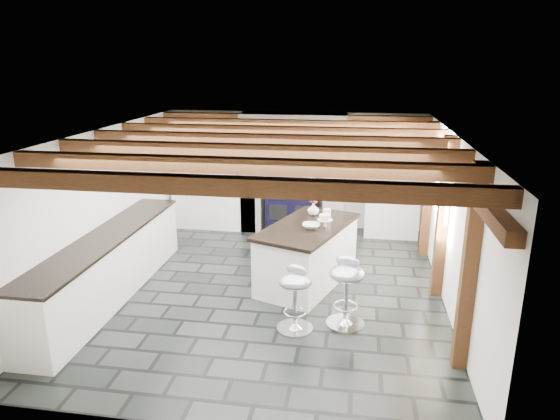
% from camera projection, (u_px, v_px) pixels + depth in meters
% --- Properties ---
extents(ground, '(6.00, 6.00, 0.00)m').
position_uv_depth(ground, '(269.00, 288.00, 7.42)').
color(ground, black).
rests_on(ground, ground).
extents(room_shell, '(6.00, 6.03, 6.00)m').
position_uv_depth(room_shell, '(248.00, 193.00, 8.55)').
color(room_shell, white).
rests_on(room_shell, ground).
extents(range_cooker, '(1.00, 0.63, 0.99)m').
position_uv_depth(range_cooker, '(293.00, 208.00, 9.82)').
color(range_cooker, black).
rests_on(range_cooker, ground).
extents(kitchen_island, '(1.54, 2.07, 1.22)m').
position_uv_depth(kitchen_island, '(308.00, 253.00, 7.50)').
color(kitchen_island, white).
rests_on(kitchen_island, ground).
extents(bar_stool_near, '(0.57, 0.57, 0.91)m').
position_uv_depth(bar_stool_near, '(347.00, 284.00, 6.24)').
color(bar_stool_near, silver).
rests_on(bar_stool_near, ground).
extents(bar_stool_far, '(0.55, 0.55, 0.85)m').
position_uv_depth(bar_stool_far, '(296.00, 291.00, 6.14)').
color(bar_stool_far, silver).
rests_on(bar_stool_far, ground).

